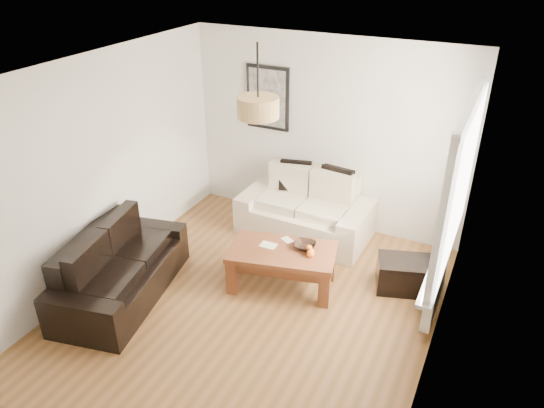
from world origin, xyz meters
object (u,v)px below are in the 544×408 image
at_px(coffee_table, 282,268).
at_px(ottoman, 406,275).
at_px(loveseat_cream, 305,206).
at_px(sofa_leather, 120,266).

relative_size(coffee_table, ottoman, 1.83).
xyz_separation_m(loveseat_cream, coffee_table, (0.21, -1.19, -0.18)).
height_order(coffee_table, ottoman, coffee_table).
bearing_deg(loveseat_cream, sofa_leather, -120.82).
height_order(sofa_leather, coffee_table, sofa_leather).
xyz_separation_m(loveseat_cream, ottoman, (1.52, -0.61, -0.24)).
xyz_separation_m(loveseat_cream, sofa_leather, (-1.36, -2.13, -0.04)).
relative_size(loveseat_cream, coffee_table, 1.42).
bearing_deg(ottoman, coffee_table, -156.22).
distance_m(loveseat_cream, sofa_leather, 2.53).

